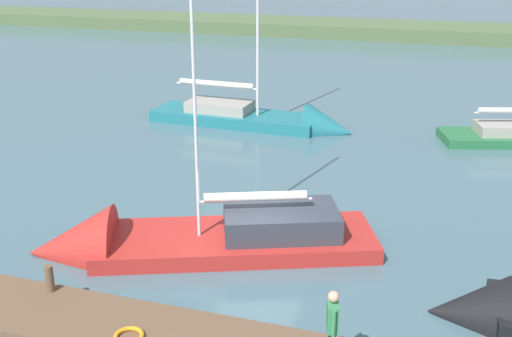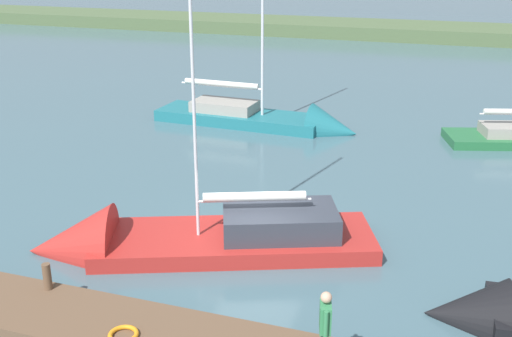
# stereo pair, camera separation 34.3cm
# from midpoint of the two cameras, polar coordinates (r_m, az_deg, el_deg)

# --- Properties ---
(ground_plane) EXTENTS (200.00, 200.00, 0.00)m
(ground_plane) POSITION_cam_midpoint_polar(r_m,az_deg,el_deg) (18.44, -0.74, -7.09)
(ground_plane) COLOR #42606B
(far_shoreline) EXTENTS (180.00, 8.00, 2.40)m
(far_shoreline) POSITION_cam_midpoint_polar(r_m,az_deg,el_deg) (61.93, 12.92, 11.81)
(far_shoreline) COLOR #4C603D
(far_shoreline) RESTS_ON ground_plane
(mooring_post_near) EXTENTS (0.20, 0.20, 0.68)m
(mooring_post_near) POSITION_cam_midpoint_polar(r_m,az_deg,el_deg) (15.91, -19.17, -9.61)
(mooring_post_near) COLOR brown
(mooring_post_near) RESTS_ON dock_pier
(life_ring_buoy) EXTENTS (0.66, 0.66, 0.10)m
(life_ring_buoy) POSITION_cam_midpoint_polar(r_m,az_deg,el_deg) (13.91, -12.42, -14.92)
(life_ring_buoy) COLOR orange
(life_ring_buoy) RESTS_ON dock_pier
(sailboat_behind_pier) EXTENTS (10.18, 2.93, 12.23)m
(sailboat_behind_pier) POSITION_cam_midpoint_polar(r_m,az_deg,el_deg) (30.15, 0.82, 4.25)
(sailboat_behind_pier) COLOR #1E6B75
(sailboat_behind_pier) RESTS_ON ground_plane
(sailboat_inner_slip) EXTENTS (10.26, 6.22, 12.22)m
(sailboat_inner_slip) POSITION_cam_midpoint_polar(r_m,az_deg,el_deg) (18.23, -8.52, -6.98)
(sailboat_inner_slip) COLOR #B22823
(sailboat_inner_slip) RESTS_ON ground_plane
(person_on_dock) EXTENTS (0.33, 0.62, 1.67)m
(person_on_dock) POSITION_cam_midpoint_polar(r_m,az_deg,el_deg) (12.45, 6.27, -14.05)
(person_on_dock) COLOR #28282D
(person_on_dock) RESTS_ON dock_pier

